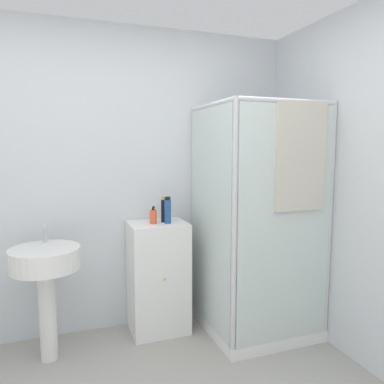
{
  "coord_description": "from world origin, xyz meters",
  "views": [
    {
      "loc": [
        -0.29,
        -1.42,
        1.53
      ],
      "look_at": [
        0.65,
        1.15,
        1.2
      ],
      "focal_mm": 35.0,
      "sensor_mm": 36.0,
      "label": 1
    }
  ],
  "objects_px": {
    "soap_dispenser": "(153,217)",
    "lotion_bottle_white": "(152,215)",
    "shampoo_bottle_blue": "(168,210)",
    "shampoo_bottle_tall_black": "(164,210)",
    "sink": "(46,271)"
  },
  "relations": [
    {
      "from": "shampoo_bottle_blue",
      "to": "lotion_bottle_white",
      "type": "xyz_separation_m",
      "value": [
        -0.1,
        0.12,
        -0.05
      ]
    },
    {
      "from": "soap_dispenser",
      "to": "lotion_bottle_white",
      "type": "distance_m",
      "value": 0.1
    },
    {
      "from": "soap_dispenser",
      "to": "lotion_bottle_white",
      "type": "height_order",
      "value": "soap_dispenser"
    },
    {
      "from": "sink",
      "to": "shampoo_bottle_blue",
      "type": "xyz_separation_m",
      "value": [
        0.93,
        0.1,
        0.36
      ]
    },
    {
      "from": "shampoo_bottle_tall_black",
      "to": "lotion_bottle_white",
      "type": "relative_size",
      "value": 1.49
    },
    {
      "from": "lotion_bottle_white",
      "to": "soap_dispenser",
      "type": "bearing_deg",
      "value": -100.07
    },
    {
      "from": "shampoo_bottle_tall_black",
      "to": "shampoo_bottle_blue",
      "type": "height_order",
      "value": "shampoo_bottle_blue"
    },
    {
      "from": "soap_dispenser",
      "to": "shampoo_bottle_tall_black",
      "type": "height_order",
      "value": "shampoo_bottle_tall_black"
    },
    {
      "from": "shampoo_bottle_blue",
      "to": "lotion_bottle_white",
      "type": "distance_m",
      "value": 0.16
    },
    {
      "from": "soap_dispenser",
      "to": "sink",
      "type": "bearing_deg",
      "value": -171.43
    },
    {
      "from": "shampoo_bottle_tall_black",
      "to": "shampoo_bottle_blue",
      "type": "bearing_deg",
      "value": -75.66
    },
    {
      "from": "sink",
      "to": "shampoo_bottle_tall_black",
      "type": "bearing_deg",
      "value": 9.96
    },
    {
      "from": "soap_dispenser",
      "to": "shampoo_bottle_tall_black",
      "type": "xyz_separation_m",
      "value": [
        0.1,
        0.04,
        0.04
      ]
    },
    {
      "from": "sink",
      "to": "lotion_bottle_white",
      "type": "xyz_separation_m",
      "value": [
        0.83,
        0.22,
        0.31
      ]
    },
    {
      "from": "sink",
      "to": "shampoo_bottle_blue",
      "type": "distance_m",
      "value": 1.0
    }
  ]
}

